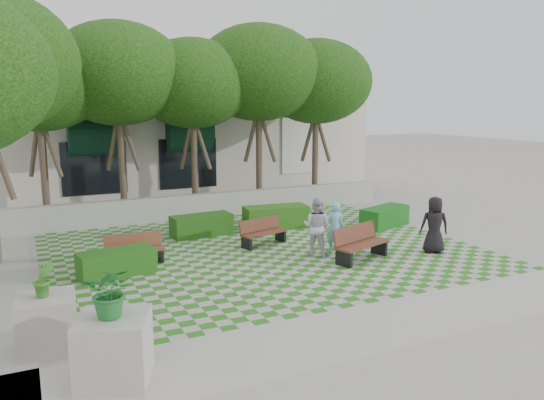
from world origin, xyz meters
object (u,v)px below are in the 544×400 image
hedge_midright (276,217)px  person_dark (434,225)px  bench_mid (263,232)px  planter_front (113,335)px  person_white (317,227)px  bench_east (360,244)px  hedge_midleft (202,225)px  hedge_east (385,217)px  planter_back (47,320)px  bench_west (135,250)px  hedge_west (117,263)px  person_blue (335,227)px

hedge_midright → person_dark: bearing=-59.3°
person_dark → bench_mid: bearing=-7.2°
planter_front → person_white: planter_front is taller
bench_east → hedge_midleft: size_ratio=0.97×
hedge_east → planter_back: bearing=-155.5°
planter_back → bench_east: bearing=14.8°
bench_mid → planter_back: bearing=-159.8°
bench_mid → person_white: (0.90, -1.69, 0.45)m
bench_mid → hedge_midleft: size_ratio=0.83×
hedge_east → hedge_midleft: (-6.18, 1.51, -0.00)m
bench_east → planter_back: size_ratio=1.18×
bench_mid → hedge_midleft: bearing=108.6°
hedge_east → bench_west: bearing=-175.7°
hedge_west → person_dark: size_ratio=1.13×
hedge_midleft → person_white: 4.25m
bench_mid → planter_front: 8.29m
bench_west → hedge_midleft: bearing=41.2°
bench_east → hedge_midleft: 5.43m
bench_west → person_blue: size_ratio=1.05×
bench_east → planter_back: 8.34m
hedge_midright → planter_back: bearing=-139.4°
hedge_midleft → hedge_west: hedge_midleft is taller
hedge_midleft → hedge_west: (-3.18, -2.92, -0.02)m
hedge_midright → hedge_east: bearing=-22.2°
bench_mid → planter_back: (-6.28, -4.70, 0.15)m
hedge_midright → person_white: 3.57m
bench_east → planter_front: planter_front is taller
bench_east → planter_front: bearing=-171.4°
bench_east → person_blue: 1.04m
bench_east → bench_west: bearing=139.3°
bench_mid → bench_west: 3.92m
person_dark → hedge_east: bearing=-75.1°
hedge_midleft → person_dark: person_dark is taller
planter_back → person_dark: 10.55m
hedge_midright → person_dark: person_dark is taller
hedge_midleft → planter_front: (-4.06, -8.18, 0.42)m
hedge_east → hedge_midleft: 6.36m
bench_east → bench_mid: 3.12m
hedge_east → person_white: 4.49m
bench_east → person_dark: (2.33, -0.31, 0.36)m
planter_front → person_blue: planter_front is taller
person_dark → person_white: size_ratio=0.98×
hedge_west → bench_mid: bearing=12.9°
bench_mid → hedge_west: 4.62m
planter_front → planter_back: size_ratio=1.16×
bench_west → hedge_midright: size_ratio=0.71×
hedge_east → person_white: person_white is taller
bench_east → hedge_midleft: bench_east is taller
hedge_midleft → planter_front: 9.14m
bench_mid → person_dark: (4.11, -2.88, 0.43)m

